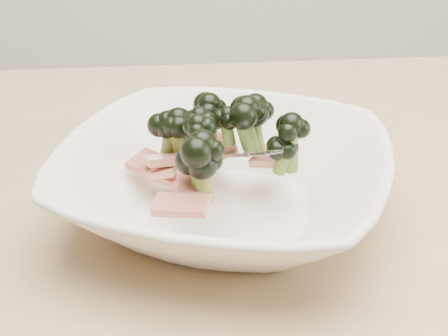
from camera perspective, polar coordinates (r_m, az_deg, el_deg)
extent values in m
cube|color=tan|center=(0.64, 8.66, -3.44)|extent=(1.20, 0.80, 0.04)
imported|color=beige|center=(0.56, 0.00, -1.28)|extent=(0.38, 0.38, 0.07)
cylinder|color=#566F25|center=(0.59, -3.05, 2.31)|extent=(0.01, 0.02, 0.03)
ellipsoid|color=black|center=(0.58, -3.10, 4.07)|extent=(0.03, 0.03, 0.02)
cylinder|color=#566F25|center=(0.59, 2.81, 3.15)|extent=(0.02, 0.02, 0.05)
ellipsoid|color=black|center=(0.58, 2.88, 5.70)|extent=(0.04, 0.04, 0.03)
cylinder|color=#566F25|center=(0.55, -2.23, 2.65)|extent=(0.02, 0.01, 0.04)
ellipsoid|color=black|center=(0.54, -2.27, 4.73)|extent=(0.03, 0.03, 0.02)
cylinder|color=#566F25|center=(0.59, -5.09, 1.79)|extent=(0.02, 0.02, 0.05)
ellipsoid|color=black|center=(0.58, -5.20, 4.21)|extent=(0.04, 0.04, 0.03)
cylinder|color=#566F25|center=(0.51, -1.92, -0.99)|extent=(0.02, 0.03, 0.05)
ellipsoid|color=black|center=(0.49, -1.98, 2.20)|extent=(0.04, 0.04, 0.03)
cylinder|color=#566F25|center=(0.56, 5.32, 0.60)|extent=(0.02, 0.02, 0.03)
ellipsoid|color=black|center=(0.56, 5.39, 2.13)|extent=(0.03, 0.03, 0.02)
cylinder|color=#566F25|center=(0.60, -1.33, 3.11)|extent=(0.02, 0.02, 0.05)
ellipsoid|color=black|center=(0.59, -1.36, 5.83)|extent=(0.04, 0.04, 0.03)
cylinder|color=#566F25|center=(0.57, 2.07, 3.27)|extent=(0.03, 0.02, 0.04)
ellipsoid|color=black|center=(0.56, 2.11, 5.48)|extent=(0.04, 0.04, 0.03)
cylinder|color=#566F25|center=(0.57, 6.05, 1.52)|extent=(0.02, 0.02, 0.04)
ellipsoid|color=black|center=(0.55, 6.19, 3.97)|extent=(0.04, 0.04, 0.03)
cylinder|color=#566F25|center=(0.58, -4.14, 2.46)|extent=(0.02, 0.02, 0.04)
ellipsoid|color=black|center=(0.58, -4.22, 4.46)|extent=(0.04, 0.04, 0.03)
cylinder|color=#566F25|center=(0.60, -1.62, 2.89)|extent=(0.02, 0.02, 0.03)
ellipsoid|color=black|center=(0.59, -1.65, 4.76)|extent=(0.04, 0.04, 0.03)
cylinder|color=#566F25|center=(0.54, -2.37, 2.19)|extent=(0.02, 0.02, 0.03)
ellipsoid|color=black|center=(0.53, -2.41, 3.98)|extent=(0.03, 0.03, 0.03)
cylinder|color=#566F25|center=(0.58, 0.34, 3.27)|extent=(0.02, 0.01, 0.03)
ellipsoid|color=black|center=(0.57, 0.34, 4.82)|extent=(0.03, 0.03, 0.02)
cylinder|color=#566F25|center=(0.51, -2.16, -1.09)|extent=(0.02, 0.02, 0.03)
ellipsoid|color=black|center=(0.50, -2.21, 1.11)|extent=(0.04, 0.04, 0.03)
cube|color=maroon|center=(0.60, -0.95, 1.99)|extent=(0.05, 0.05, 0.02)
cube|color=maroon|center=(0.60, 4.04, 1.14)|extent=(0.04, 0.05, 0.01)
cube|color=maroon|center=(0.60, -3.37, 0.82)|extent=(0.04, 0.04, 0.02)
cube|color=maroon|center=(0.57, -5.48, -0.18)|extent=(0.03, 0.04, 0.02)
cube|color=maroon|center=(0.52, -2.81, -1.20)|extent=(0.03, 0.04, 0.02)
cube|color=maroon|center=(0.59, -6.01, 0.06)|extent=(0.06, 0.06, 0.02)
cube|color=maroon|center=(0.50, -3.97, -3.39)|extent=(0.05, 0.04, 0.02)
cube|color=maroon|center=(0.57, -5.40, 0.75)|extent=(0.04, 0.04, 0.02)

